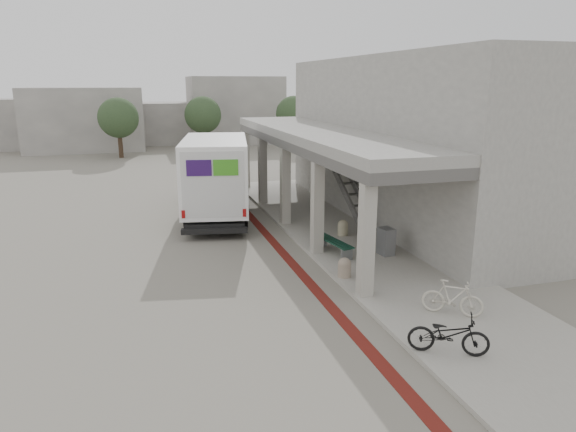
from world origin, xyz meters
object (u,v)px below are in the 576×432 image
object	(u,v)px
bench	(334,244)
bicycle_black	(449,334)
bicycle_cream	(453,298)
fedex_truck	(216,174)
utility_cabinet	(386,241)

from	to	relation	value
bench	bicycle_black	distance (m)	7.14
bench	bicycle_cream	size ratio (longest dim) A/B	1.31
fedex_truck	bench	bearing A→B (deg)	-56.55
fedex_truck	bicycle_cream	size ratio (longest dim) A/B	5.66
bench	bicycle_black	xyz separation A→B (m)	(-0.10, -7.13, 0.12)
bicycle_cream	bicycle_black	bearing A→B (deg)	-177.88
utility_cabinet	bicycle_cream	distance (m)	4.87
bicycle_black	bicycle_cream	size ratio (longest dim) A/B	1.13
utility_cabinet	bicycle_black	bearing A→B (deg)	-112.50
bicycle_black	bicycle_cream	bearing A→B (deg)	-7.23
bench	utility_cabinet	bearing A→B (deg)	-30.60
fedex_truck	bicycle_cream	distance (m)	13.22
bench	bicycle_cream	world-z (taller)	bicycle_cream
bench	bicycle_cream	xyz separation A→B (m)	(1.12, -5.45, 0.13)
utility_cabinet	bicycle_black	xyz separation A→B (m)	(-1.80, -6.52, -0.01)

